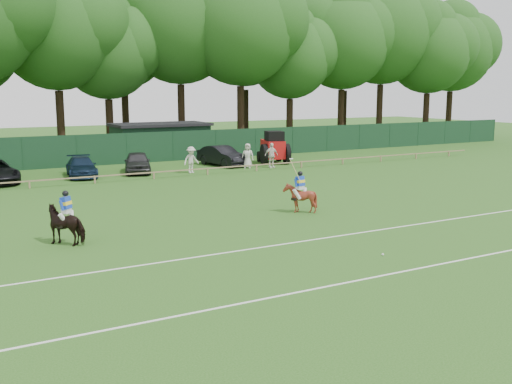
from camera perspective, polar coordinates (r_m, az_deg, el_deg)
ground at (r=24.72m, az=2.41°, el=-4.33°), size 160.00×160.00×0.00m
horse_dark at (r=24.71m, az=-17.55°, el=-2.96°), size 1.87×1.89×1.54m
horse_chestnut at (r=29.53m, az=4.20°, el=-0.56°), size 1.39×1.51×1.46m
sedan_navy at (r=43.22m, az=-16.29°, el=2.30°), size 2.58×4.91×1.36m
hatch_grey at (r=44.25m, az=-11.22°, el=2.79°), size 3.08×4.84×1.53m
estate_black at (r=47.62m, az=-3.28°, el=3.47°), size 2.53×4.97×1.56m
spectator_left at (r=43.57m, az=-6.20°, el=3.06°), size 1.34×0.91×1.91m
spectator_mid at (r=46.25m, az=1.47°, el=3.51°), size 1.16×0.56×1.92m
spectator_right at (r=46.02m, az=-0.81°, el=3.47°), size 1.10×1.05×1.90m
rider_dark at (r=24.57m, az=-17.61°, el=-1.35°), size 0.77×0.75×1.41m
rider_chestnut at (r=29.40m, az=4.23°, el=0.76°), size 0.96×0.53×2.05m
polo_ball at (r=22.51m, az=11.99°, el=-5.85°), size 0.09×0.09×0.09m
pitch_lines at (r=21.93m, az=7.27°, el=-6.23°), size 60.00×5.10×0.01m
pitch_rail at (r=40.78m, az=-11.04°, el=1.75°), size 62.10×0.10×0.50m
perimeter_fence at (r=49.25m, az=-14.41°, el=3.93°), size 92.08×0.08×2.50m
utility_shed at (r=53.89m, az=-9.08°, el=4.91°), size 8.40×4.40×3.04m
tree_row at (r=57.58m, az=-14.53°, el=3.49°), size 96.00×12.00×21.00m
tractor at (r=48.92m, az=1.67°, el=4.20°), size 2.87×3.60×2.65m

